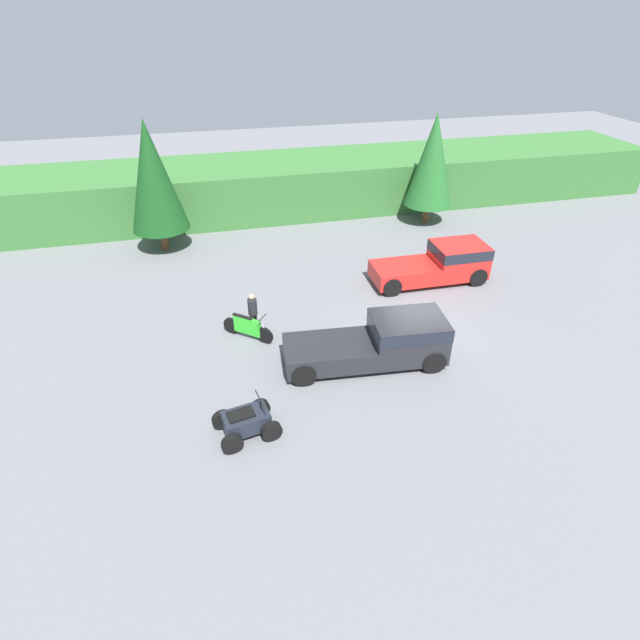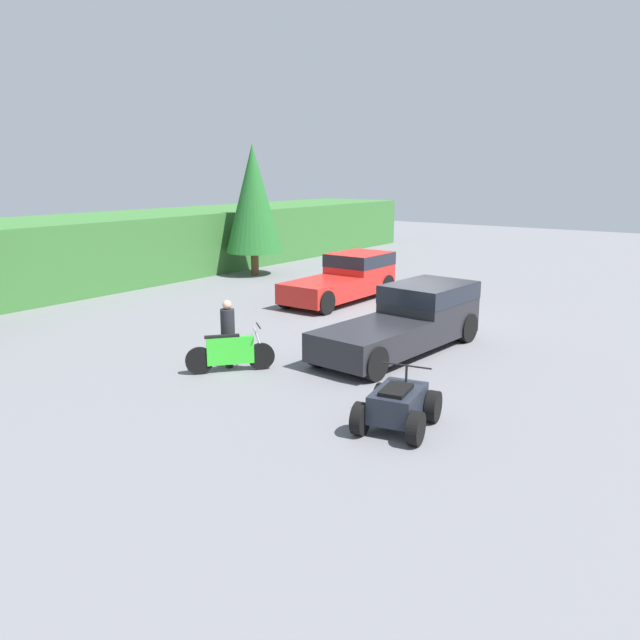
# 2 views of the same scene
# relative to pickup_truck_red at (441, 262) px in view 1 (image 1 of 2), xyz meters

# --- Properties ---
(ground_plane) EXTENTS (80.00, 80.00, 0.00)m
(ground_plane) POSITION_rel_pickup_truck_red_xyz_m (-3.07, -4.49, -0.95)
(ground_plane) COLOR slate
(hillside_backdrop) EXTENTS (44.00, 6.00, 3.01)m
(hillside_backdrop) POSITION_rel_pickup_truck_red_xyz_m (-3.07, 11.51, 0.56)
(hillside_backdrop) COLOR #387033
(hillside_backdrop) RESTS_ON ground_plane
(tree_left) EXTENTS (2.96, 2.96, 6.73)m
(tree_left) POSITION_rel_pickup_truck_red_xyz_m (-12.90, 6.83, 3.01)
(tree_left) COLOR brown
(tree_left) RESTS_ON ground_plane
(tree_mid_left) EXTENTS (2.78, 2.78, 6.31)m
(tree_mid_left) POSITION_rel_pickup_truck_red_xyz_m (2.41, 7.09, 2.76)
(tree_mid_left) COLOR brown
(tree_mid_left) RESTS_ON ground_plane
(pickup_truck_red) EXTENTS (5.44, 2.13, 1.79)m
(pickup_truck_red) POSITION_rel_pickup_truck_red_xyz_m (0.00, 0.00, 0.00)
(pickup_truck_red) COLOR red
(pickup_truck_red) RESTS_ON ground_plane
(pickup_truck_second) EXTENTS (6.02, 2.54, 1.79)m
(pickup_truck_second) POSITION_rel_pickup_truck_red_xyz_m (-4.87, -5.42, 0.00)
(pickup_truck_second) COLOR #232328
(pickup_truck_second) RESTS_ON ground_plane
(dirt_bike) EXTENTS (1.82, 1.54, 1.19)m
(dirt_bike) POSITION_rel_pickup_truck_red_xyz_m (-9.53, -2.71, -0.45)
(dirt_bike) COLOR black
(dirt_bike) RESTS_ON ground_plane
(quad_atv) EXTENTS (2.11, 1.67, 1.17)m
(quad_atv) POSITION_rel_pickup_truck_red_xyz_m (-10.18, -7.93, -0.48)
(quad_atv) COLOR black
(quad_atv) RESTS_ON ground_plane
(rider_person) EXTENTS (0.52, 0.52, 1.79)m
(rider_person) POSITION_rel_pickup_truck_red_xyz_m (-9.24, -2.37, 0.02)
(rider_person) COLOR black
(rider_person) RESTS_ON ground_plane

